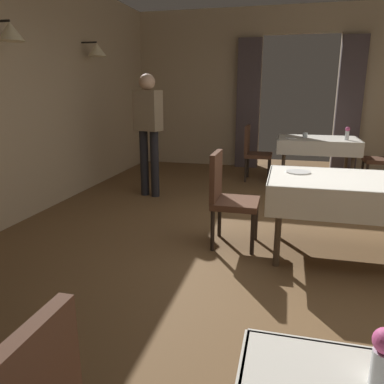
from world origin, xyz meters
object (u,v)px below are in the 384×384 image
Objects in this scene: chair_mid_left at (228,195)px; plate_far_b at (291,138)px; dining_table_mid at (355,189)px; plate_mid_b at (298,172)px; chair_far_left at (254,150)px; flower_vase_far at (347,133)px; person_waiter_by_doorway at (148,125)px; glass_far_c at (305,135)px; dining_table_far at (317,144)px.

chair_mid_left reaches higher than plate_far_b.
plate_mid_b is (-0.49, 0.14, 0.10)m from dining_table_mid.
chair_far_left is at bearing 167.96° from plate_far_b.
person_waiter_by_doorway is (-2.81, -1.25, 0.16)m from flower_vase_far.
plate_mid_b is (0.65, 0.10, 0.24)m from chair_mid_left.
glass_far_c is (0.22, 0.16, 0.04)m from plate_far_b.
plate_far_b is (-0.55, 2.80, 0.10)m from dining_table_mid.
dining_table_far is 5.55× the size of plate_mid_b.
person_waiter_by_doorway is at bearing -135.09° from chair_far_left.
plate_mid_b is at bearing 164.03° from dining_table_mid.
dining_table_mid is 7.41× the size of flower_vase_far.
glass_far_c is at bearing 86.71° from plate_mid_b.
plate_far_b is at bearing -144.58° from glass_far_c.
dining_table_mid is 2.83m from flower_vase_far.
chair_far_left is (-1.14, 2.93, -0.14)m from dining_table_mid.
glass_far_c is 2.61m from person_waiter_by_doorway.
chair_mid_left is at bearing -47.89° from person_waiter_by_doorway.
chair_mid_left is 4.06× the size of plate_mid_b.
flower_vase_far reaches higher than plate_mid_b.
glass_far_c is at bearing 35.42° from plate_far_b.
plate_far_b is 2.24× the size of glass_far_c.
person_waiter_by_doorway is at bearing -147.41° from glass_far_c.
flower_vase_far reaches higher than dining_table_far.
plate_far_b is 0.11× the size of person_waiter_by_doorway.
plate_mid_b is 1.21× the size of plate_far_b.
chair_far_left is 0.65m from plate_far_b.
chair_far_left reaches higher than plate_far_b.
person_waiter_by_doorway is at bearing 132.11° from chair_mid_left.
glass_far_c reaches higher than dining_table_mid.
dining_table_mid is 6.58× the size of plate_mid_b.
glass_far_c is at bearing 96.27° from dining_table_mid.
person_waiter_by_doorway is (-2.19, -1.40, 0.23)m from glass_far_c.
dining_table_mid is 1.62× the size of chair_mid_left.
dining_table_mid is 1.15m from chair_mid_left.
flower_vase_far is at bearing -4.61° from chair_far_left.
plate_far_b is (-0.06, 2.66, 0.00)m from plate_mid_b.
dining_table_far is at bearing 2.47° from chair_far_left.
flower_vase_far is 0.64m from glass_far_c.
chair_mid_left reaches higher than dining_table_far.
chair_far_left is at bearing 44.91° from person_waiter_by_doorway.
dining_table_far is at bearing 92.35° from dining_table_mid.
dining_table_mid is 0.52m from plate_mid_b.
chair_far_left is 4.57× the size of flower_vase_far.
chair_far_left reaches higher than glass_far_c.
plate_far_b is (-0.43, -0.17, 0.10)m from dining_table_far.
dining_table_far is at bearing 82.66° from plate_mid_b.
dining_table_mid is 2.98m from glass_far_c.
person_waiter_by_doorway reaches higher than chair_far_left.
dining_table_far is 1.37× the size of chair_far_left.
dining_table_mid is at bearing -78.92° from plate_far_b.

